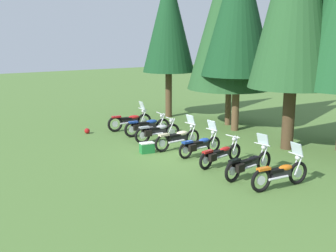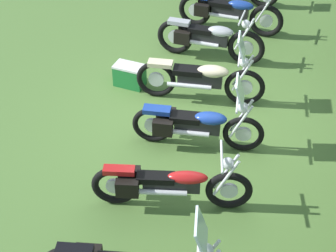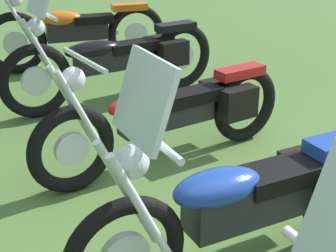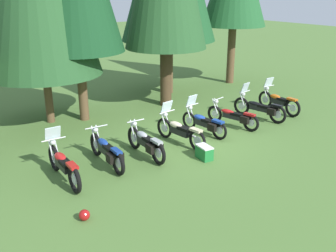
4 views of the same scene
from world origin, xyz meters
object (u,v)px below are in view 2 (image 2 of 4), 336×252
motorcycle_1 (228,11)px  motorcycle_3 (202,78)px  motorcycle_5 (168,184)px  picnic_cooler (130,75)px  motorcycle_4 (196,123)px  motorcycle_2 (208,38)px

motorcycle_1 → motorcycle_3: bearing=-85.9°
motorcycle_3 → motorcycle_5: size_ratio=1.03×
motorcycle_1 → picnic_cooler: bearing=-114.2°
motorcycle_4 → motorcycle_5: motorcycle_4 is taller
motorcycle_1 → motorcycle_4: size_ratio=1.10×
motorcycle_1 → motorcycle_3: 2.77m
motorcycle_2 → picnic_cooler: bearing=-129.6°
motorcycle_2 → motorcycle_3: 1.50m
motorcycle_3 → picnic_cooler: bearing=168.8°
motorcycle_1 → motorcycle_4: (4.05, 0.09, -0.01)m
motorcycle_3 → picnic_cooler: 1.45m
motorcycle_1 → picnic_cooler: (2.60, -1.47, -0.24)m
motorcycle_2 → motorcycle_5: motorcycle_2 is taller
motorcycle_2 → motorcycle_4: (2.77, 0.30, -0.01)m
motorcycle_5 → motorcycle_4: bearing=74.7°
picnic_cooler → motorcycle_5: bearing=26.8°
motorcycle_2 → motorcycle_5: 4.18m
motorcycle_1 → motorcycle_2: motorcycle_2 is taller
motorcycle_1 → picnic_cooler: motorcycle_1 is taller
motorcycle_1 → picnic_cooler: size_ratio=3.83×
motorcycle_3 → motorcycle_5: (2.68, 0.03, -0.07)m
motorcycle_5 → picnic_cooler: size_ratio=3.70×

